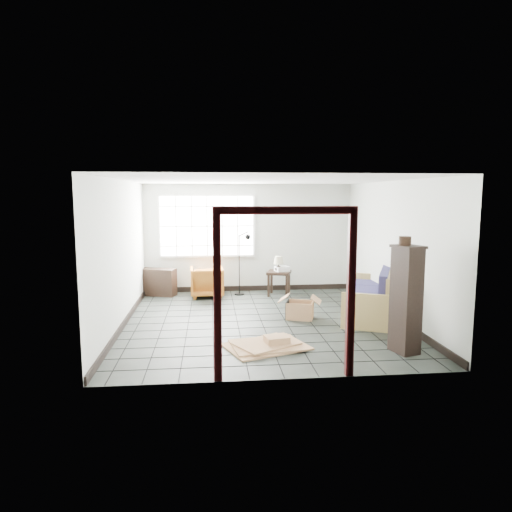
{
  "coord_description": "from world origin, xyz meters",
  "views": [
    {
      "loc": [
        -0.93,
        -8.25,
        2.34
      ],
      "look_at": [
        -0.07,
        0.3,
        1.18
      ],
      "focal_mm": 32.0,
      "sensor_mm": 36.0,
      "label": 1
    }
  ],
  "objects": [
    {
      "name": "open_box",
      "position": [
        0.75,
        0.09,
        0.16
      ],
      "size": [
        0.87,
        0.62,
        0.45
      ],
      "rotation": [
        0.0,
        0.0,
        -0.33
      ],
      "color": "#A36F4E",
      "rests_on": "ground"
    },
    {
      "name": "doorway_trim",
      "position": [
        0.0,
        -2.7,
        1.38
      ],
      "size": [
        1.8,
        0.08,
        2.2
      ],
      "color": "#330B0D",
      "rests_on": "ground"
    },
    {
      "name": "floor_lamp",
      "position": [
        -0.17,
        2.22,
        0.8
      ],
      "size": [
        0.4,
        0.34,
        1.51
      ],
      "rotation": [
        0.0,
        0.0,
        -0.21
      ],
      "color": "black",
      "rests_on": "ground"
    },
    {
      "name": "console_shelf",
      "position": [
        -2.15,
        2.4,
        0.32
      ],
      "size": [
        0.87,
        0.57,
        0.63
      ],
      "rotation": [
        0.0,
        0.0,
        -0.34
      ],
      "color": "black",
      "rests_on": "ground"
    },
    {
      "name": "table_lamp",
      "position": [
        0.64,
        2.06,
        0.82
      ],
      "size": [
        0.24,
        0.24,
        0.36
      ],
      "rotation": [
        0.0,
        0.0,
        -0.02
      ],
      "color": "black",
      "rests_on": "side_table"
    },
    {
      "name": "tall_shelf",
      "position": [
        1.94,
        -1.92,
        0.82
      ],
      "size": [
        0.45,
        0.51,
        1.61
      ],
      "rotation": [
        0.0,
        0.0,
        0.29
      ],
      "color": "black",
      "rests_on": "ground"
    },
    {
      "name": "projector",
      "position": [
        0.73,
        2.12,
        0.63
      ],
      "size": [
        0.36,
        0.32,
        0.11
      ],
      "rotation": [
        0.0,
        0.0,
        0.29
      ],
      "color": "silver",
      "rests_on": "side_table"
    },
    {
      "name": "armchair",
      "position": [
        -1.02,
        2.17,
        0.38
      ],
      "size": [
        0.77,
        0.72,
        0.76
      ],
      "primitive_type": "imported",
      "rotation": [
        0.0,
        0.0,
        3.18
      ],
      "color": "#8F4514",
      "rests_on": "ground"
    },
    {
      "name": "pot",
      "position": [
        1.89,
        -1.92,
        1.67
      ],
      "size": [
        0.2,
        0.2,
        0.13
      ],
      "rotation": [
        0.0,
        0.0,
        -0.19
      ],
      "color": "black",
      "rests_on": "tall_shelf"
    },
    {
      "name": "cardboard_pile",
      "position": [
        -0.06,
        -1.51,
        0.05
      ],
      "size": [
        1.42,
        1.22,
        0.18
      ],
      "rotation": [
        0.0,
        0.0,
        0.3
      ],
      "color": "#A36F4E",
      "rests_on": "ground"
    },
    {
      "name": "side_table",
      "position": [
        0.66,
        2.12,
        0.47
      ],
      "size": [
        0.65,
        0.65,
        0.57
      ],
      "rotation": [
        0.0,
        0.0,
        -0.3
      ],
      "color": "black",
      "rests_on": "ground"
    },
    {
      "name": "window_panel",
      "position": [
        -1.0,
        2.7,
        1.6
      ],
      "size": [
        2.32,
        0.08,
        1.52
      ],
      "color": "silver",
      "rests_on": "ground"
    },
    {
      "name": "ground",
      "position": [
        0.0,
        0.0,
        0.0
      ],
      "size": [
        5.5,
        5.5,
        0.0
      ],
      "primitive_type": "plane",
      "color": "black",
      "rests_on": "ground"
    },
    {
      "name": "futon_sofa",
      "position": [
        2.21,
        0.12,
        0.35
      ],
      "size": [
        1.64,
        2.31,
        0.96
      ],
      "rotation": [
        0.0,
        0.0,
        -0.42
      ],
      "color": "olive",
      "rests_on": "ground"
    },
    {
      "name": "room_shell",
      "position": [
        0.0,
        0.03,
        1.68
      ],
      "size": [
        5.02,
        5.52,
        2.61
      ],
      "color": "silver",
      "rests_on": "ground"
    }
  ]
}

